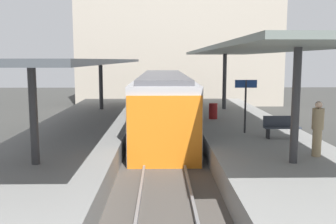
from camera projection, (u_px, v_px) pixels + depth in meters
name	position (u px, v px, depth m)	size (l,w,h in m)	color
ground_plane	(164.00, 155.00, 16.33)	(80.00, 80.00, 0.00)	#383835
platform_left	(74.00, 144.00, 16.19)	(4.40, 28.00, 1.00)	gray
platform_right	(253.00, 143.00, 16.33)	(4.40, 28.00, 1.00)	gray
track_ballast	(164.00, 153.00, 16.32)	(3.20, 28.00, 0.20)	#4C4742
rail_near_side	(147.00, 149.00, 16.28)	(0.08, 28.00, 0.14)	slate
rail_far_side	(181.00, 149.00, 16.31)	(0.08, 28.00, 0.14)	slate
commuter_train	(163.00, 103.00, 20.39)	(2.78, 14.13, 3.10)	#ADADB2
canopy_left	(78.00, 62.00, 17.11)	(4.18, 21.00, 3.06)	#333335
canopy_right	(248.00, 51.00, 17.19)	(4.18, 21.00, 3.55)	#333335
platform_bench	(282.00, 126.00, 14.94)	(1.40, 0.41, 0.86)	black
platform_sign	(246.00, 94.00, 15.84)	(0.90, 0.08, 2.21)	#262628
litter_bin	(213.00, 111.00, 19.82)	(0.44, 0.44, 0.80)	maroon
passenger_near_bench	(318.00, 128.00, 12.06)	(0.36, 0.36, 1.75)	#998460
station_building_backdrop	(179.00, 44.00, 35.43)	(18.00, 6.00, 11.00)	#A89E8E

